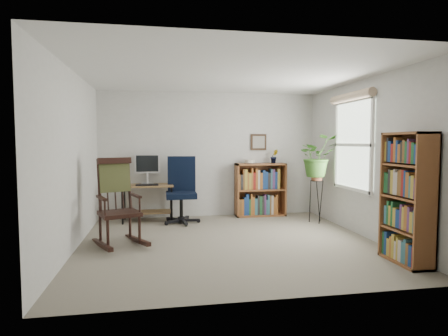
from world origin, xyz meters
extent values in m
cube|color=gray|center=(0.00, 0.00, 0.00)|extent=(4.20, 4.00, 0.00)
cube|color=white|center=(0.00, 0.00, 2.40)|extent=(4.20, 4.00, 0.00)
cube|color=silver|center=(0.00, 2.00, 1.20)|extent=(4.20, 0.00, 2.40)
cube|color=silver|center=(0.00, -2.00, 1.20)|extent=(4.20, 0.00, 2.40)
cube|color=silver|center=(-2.10, 0.00, 1.20)|extent=(0.00, 4.00, 2.40)
cube|color=silver|center=(2.10, 0.00, 1.20)|extent=(0.00, 4.00, 2.40)
cube|color=black|center=(-1.19, 1.58, 0.68)|extent=(0.40, 0.15, 0.02)
imported|color=#376623|center=(1.80, 1.05, 1.56)|extent=(1.69, 1.88, 1.46)
imported|color=#376623|center=(1.25, 1.83, 1.08)|extent=(0.13, 0.24, 0.11)
camera|label=1|loc=(-0.98, -5.21, 1.45)|focal=30.00mm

